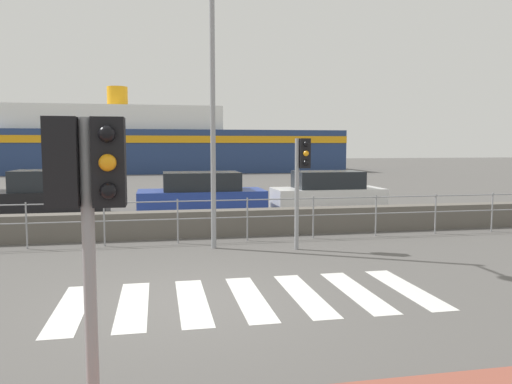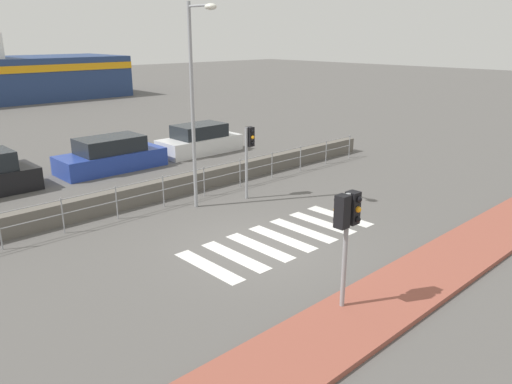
% 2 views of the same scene
% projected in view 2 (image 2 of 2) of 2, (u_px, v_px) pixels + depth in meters
% --- Properties ---
extents(ground_plane, '(160.00, 160.00, 0.00)m').
position_uv_depth(ground_plane, '(259.00, 247.00, 13.85)').
color(ground_plane, '#565451').
extents(sidewalk_brick, '(24.00, 1.80, 0.12)m').
position_uv_depth(sidewalk_brick, '(387.00, 300.00, 10.99)').
color(sidewalk_brick, '#934C3D').
rests_on(sidewalk_brick, ground_plane).
extents(crosswalk, '(5.85, 2.40, 0.01)m').
position_uv_depth(crosswalk, '(282.00, 238.00, 14.46)').
color(crosswalk, silver).
rests_on(crosswalk, ground_plane).
extents(seawall, '(23.26, 0.55, 0.69)m').
position_uv_depth(seawall, '(150.00, 192.00, 17.63)').
color(seawall, '#605B54').
rests_on(seawall, ground_plane).
extents(harbor_fence, '(20.97, 0.04, 1.10)m').
position_uv_depth(harbor_fence, '(163.00, 187.00, 16.91)').
color(harbor_fence, gray).
rests_on(harbor_fence, ground_plane).
extents(traffic_light_near, '(0.58, 0.41, 2.63)m').
position_uv_depth(traffic_light_near, '(347.00, 220.00, 10.06)').
color(traffic_light_near, gray).
rests_on(traffic_light_near, ground_plane).
extents(traffic_light_far, '(0.34, 0.32, 2.58)m').
position_uv_depth(traffic_light_far, '(249.00, 147.00, 17.49)').
color(traffic_light_far, gray).
rests_on(traffic_light_far, ground_plane).
extents(streetlamp, '(0.32, 1.35, 6.62)m').
position_uv_depth(streetlamp, '(196.00, 87.00, 15.73)').
color(streetlamp, gray).
rests_on(streetlamp, ground_plane).
extents(parked_car_blue, '(4.55, 1.89, 1.45)m').
position_uv_depth(parked_car_blue, '(111.00, 156.00, 21.63)').
color(parked_car_blue, '#233D9E').
rests_on(parked_car_blue, ground_plane).
extents(parked_car_white, '(4.15, 1.79, 1.44)m').
position_uv_depth(parked_car_white, '(200.00, 141.00, 24.78)').
color(parked_car_white, silver).
rests_on(parked_car_white, ground_plane).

